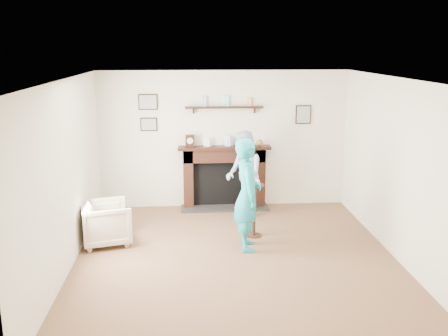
{
  "coord_description": "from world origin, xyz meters",
  "views": [
    {
      "loc": [
        -0.62,
        -6.44,
        2.92
      ],
      "look_at": [
        -0.11,
        0.9,
        1.11
      ],
      "focal_mm": 40.0,
      "sensor_mm": 36.0,
      "label": 1
    }
  ],
  "objects": [
    {
      "name": "ground",
      "position": [
        0.0,
        0.0,
        0.0
      ],
      "size": [
        5.0,
        5.0,
        0.0
      ],
      "primitive_type": "plane",
      "color": "brown",
      "rests_on": "ground"
    },
    {
      "name": "pedestal_table",
      "position": [
        0.36,
        0.9,
        0.6
      ],
      "size": [
        0.3,
        0.3,
        0.97
      ],
      "color": "black",
      "rests_on": "ground"
    },
    {
      "name": "room_shell",
      "position": [
        -0.0,
        0.69,
        1.62
      ],
      "size": [
        4.54,
        5.02,
        2.52
      ],
      "color": "silver",
      "rests_on": "ground"
    },
    {
      "name": "armchair",
      "position": [
        -1.9,
        0.76,
        0.0
      ],
      "size": [
        0.87,
        0.85,
        0.65
      ],
      "primitive_type": "imported",
      "rotation": [
        0.0,
        0.0,
        1.83
      ],
      "color": "#C7AD94",
      "rests_on": "ground"
    },
    {
      "name": "man",
      "position": [
        0.3,
        1.86,
        0.0
      ],
      "size": [
        0.69,
        0.82,
        1.51
      ],
      "primitive_type": "imported",
      "rotation": [
        0.0,
        0.0,
        -1.4
      ],
      "color": "#CADCFC",
      "rests_on": "ground"
    },
    {
      "name": "woman",
      "position": [
        0.2,
        0.43,
        0.0
      ],
      "size": [
        0.4,
        0.61,
        1.65
      ],
      "primitive_type": "imported",
      "rotation": [
        0.0,
        0.0,
        1.58
      ],
      "color": "#20B6A5",
      "rests_on": "ground"
    }
  ]
}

